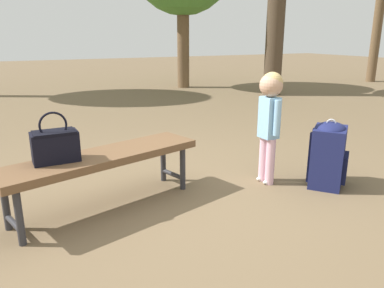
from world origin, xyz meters
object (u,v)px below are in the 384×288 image
(park_bench, at_px, (103,161))
(backpack_large, at_px, (329,153))
(child_standing, at_px, (270,110))
(handbag, at_px, (55,145))

(park_bench, relative_size, backpack_large, 2.64)
(park_bench, xyz_separation_m, child_standing, (1.48, -0.14, 0.29))
(handbag, xyz_separation_m, child_standing, (1.83, -0.10, 0.11))
(handbag, height_order, child_standing, child_standing)
(park_bench, bearing_deg, backpack_large, -12.94)
(park_bench, relative_size, handbag, 4.48)
(backpack_large, bearing_deg, handbag, 169.89)
(park_bench, distance_m, backpack_large, 1.99)
(handbag, distance_m, child_standing, 1.83)
(child_standing, relative_size, backpack_large, 1.64)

